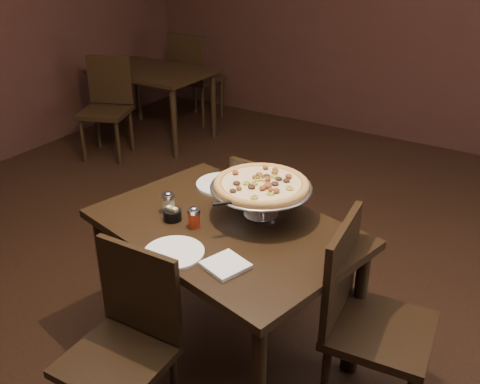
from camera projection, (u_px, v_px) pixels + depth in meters
The scene contains 16 objects.
room at pixel (209, 82), 2.07m from camera, with size 6.04×7.04×2.84m.
dining_table at pixel (225, 243), 2.45m from camera, with size 1.33×1.03×0.74m.
background_table at pixel (152, 79), 5.19m from camera, with size 1.10×0.74×0.69m.
pizza_stand at pixel (261, 185), 2.42m from camera, with size 0.47×0.47×0.19m.
parmesan_shaker at pixel (168, 203), 2.49m from camera, with size 0.06×0.06×0.11m.
pepper_flake_shaker at pixel (194, 217), 2.37m from camera, with size 0.06×0.06×0.10m.
packet_caddy at pixel (172, 214), 2.44m from camera, with size 0.08×0.08×0.06m.
napkin_stack at pixel (226, 265), 2.11m from camera, with size 0.15×0.15×0.02m, color white.
plate_left at pixel (223, 184), 2.77m from camera, with size 0.28×0.28×0.01m, color white.
plate_near at pixel (174, 253), 2.19m from camera, with size 0.25×0.25×0.01m, color white.
serving_spatula at pixel (224, 204), 2.26m from camera, with size 0.14×0.14×0.02m.
chair_far at pixel (270, 219), 3.03m from camera, with size 0.40×0.40×0.83m.
chair_near at pixel (126, 340), 2.15m from camera, with size 0.40×0.40×0.83m.
chair_side at pixel (365, 314), 2.23m from camera, with size 0.46×0.46×0.90m.
bg_chair_far at pixel (194, 74), 5.65m from camera, with size 0.45×0.45×0.95m.
bg_chair_near at pixel (107, 104), 4.86m from camera, with size 0.54×0.54×0.89m.
Camera 1 is at (1.25, -1.64, 1.95)m, focal length 40.00 mm.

